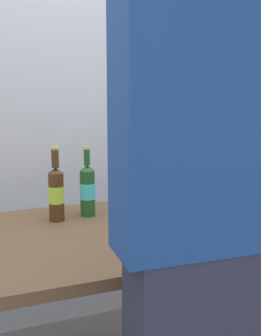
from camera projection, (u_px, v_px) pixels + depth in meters
The scene contains 7 objects.
desk at pixel (120, 251), 1.70m from camera, with size 1.50×0.85×0.77m.
laptop at pixel (163, 211), 1.79m from camera, with size 0.36×0.39×0.18m.
beer_bottle_dark at pixel (56, 192), 1.76m from camera, with size 0.07×0.07×0.32m.
beer_bottle_green at pixel (87, 189), 1.84m from camera, with size 0.07×0.07×0.32m.
person_figure at pixel (200, 243), 1.09m from camera, with size 0.47×0.28×1.79m.
coffee_mug at pixel (208, 193), 2.07m from camera, with size 0.11×0.08×0.10m.
back_wall at pixel (74, 96), 2.25m from camera, with size 6.00×0.10×2.60m, color silver.
Camera 1 is at (-0.54, -1.51, 1.32)m, focal length 43.66 mm.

